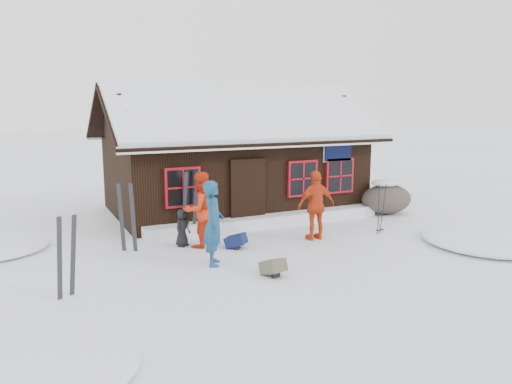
{
  "coord_description": "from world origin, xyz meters",
  "views": [
    {
      "loc": [
        -5.18,
        -10.91,
        3.66
      ],
      "look_at": [
        0.55,
        1.12,
        1.3
      ],
      "focal_mm": 35.0,
      "sensor_mm": 36.0,
      "label": 1
    }
  ],
  "objects_px": {
    "ski_pair_left": "(66,258)",
    "backpack_blue": "(236,243)",
    "skier_teal": "(213,223)",
    "backpack_olive": "(273,270)",
    "skier_orange_right": "(316,205)",
    "boulder": "(386,198)",
    "skier_orange_left": "(200,210)",
    "ski_poles": "(381,210)",
    "skier_crouched": "(182,228)"
  },
  "relations": [
    {
      "from": "boulder",
      "to": "ski_pair_left",
      "type": "distance_m",
      "value": 10.89
    },
    {
      "from": "skier_teal",
      "to": "skier_orange_right",
      "type": "xyz_separation_m",
      "value": [
        3.28,
        0.84,
        -0.03
      ]
    },
    {
      "from": "skier_teal",
      "to": "backpack_olive",
      "type": "height_order",
      "value": "skier_teal"
    },
    {
      "from": "skier_teal",
      "to": "skier_crouched",
      "type": "relative_size",
      "value": 1.99
    },
    {
      "from": "skier_teal",
      "to": "ski_pair_left",
      "type": "relative_size",
      "value": 1.2
    },
    {
      "from": "skier_orange_right",
      "to": "backpack_blue",
      "type": "xyz_separation_m",
      "value": [
        -2.3,
        0.15,
        -0.81
      ]
    },
    {
      "from": "skier_teal",
      "to": "backpack_blue",
      "type": "bearing_deg",
      "value": -24.49
    },
    {
      "from": "skier_orange_left",
      "to": "ski_poles",
      "type": "height_order",
      "value": "skier_orange_left"
    },
    {
      "from": "skier_orange_left",
      "to": "ski_poles",
      "type": "xyz_separation_m",
      "value": [
        5.12,
        -0.89,
        -0.3
      ]
    },
    {
      "from": "ski_pair_left",
      "to": "ski_poles",
      "type": "height_order",
      "value": "ski_pair_left"
    },
    {
      "from": "skier_teal",
      "to": "backpack_olive",
      "type": "xyz_separation_m",
      "value": [
        0.87,
        -1.27,
        -0.84
      ]
    },
    {
      "from": "ski_poles",
      "to": "backpack_blue",
      "type": "xyz_separation_m",
      "value": [
        -4.36,
        0.35,
        -0.55
      ]
    },
    {
      "from": "ski_pair_left",
      "to": "boulder",
      "type": "bearing_deg",
      "value": -4.22
    },
    {
      "from": "skier_teal",
      "to": "ski_pair_left",
      "type": "distance_m",
      "value": 3.28
    },
    {
      "from": "ski_poles",
      "to": "backpack_blue",
      "type": "height_order",
      "value": "ski_poles"
    },
    {
      "from": "skier_teal",
      "to": "ski_poles",
      "type": "bearing_deg",
      "value": -63.01
    },
    {
      "from": "skier_crouched",
      "to": "backpack_blue",
      "type": "height_order",
      "value": "skier_crouched"
    },
    {
      "from": "skier_crouched",
      "to": "ski_poles",
      "type": "height_order",
      "value": "ski_poles"
    },
    {
      "from": "boulder",
      "to": "skier_teal",
      "type": "bearing_deg",
      "value": -160.07
    },
    {
      "from": "boulder",
      "to": "backpack_olive",
      "type": "height_order",
      "value": "boulder"
    },
    {
      "from": "skier_teal",
      "to": "skier_orange_left",
      "type": "height_order",
      "value": "skier_teal"
    },
    {
      "from": "boulder",
      "to": "ski_poles",
      "type": "bearing_deg",
      "value": -133.34
    },
    {
      "from": "backpack_blue",
      "to": "backpack_olive",
      "type": "bearing_deg",
      "value": -136.76
    },
    {
      "from": "skier_teal",
      "to": "boulder",
      "type": "bearing_deg",
      "value": -49.92
    },
    {
      "from": "skier_crouched",
      "to": "backpack_olive",
      "type": "bearing_deg",
      "value": -105.9
    },
    {
      "from": "boulder",
      "to": "backpack_blue",
      "type": "xyz_separation_m",
      "value": [
        -6.21,
        -1.62,
        -0.4
      ]
    },
    {
      "from": "skier_crouched",
      "to": "boulder",
      "type": "relative_size",
      "value": 0.55
    },
    {
      "from": "ski_poles",
      "to": "skier_teal",
      "type": "bearing_deg",
      "value": -173.15
    },
    {
      "from": "ski_pair_left",
      "to": "ski_poles",
      "type": "xyz_separation_m",
      "value": [
        8.55,
        1.24,
        -0.09
      ]
    },
    {
      "from": "skier_orange_right",
      "to": "ski_pair_left",
      "type": "height_order",
      "value": "skier_orange_right"
    },
    {
      "from": "skier_orange_right",
      "to": "backpack_olive",
      "type": "distance_m",
      "value": 3.31
    },
    {
      "from": "ski_pair_left",
      "to": "backpack_blue",
      "type": "height_order",
      "value": "ski_pair_left"
    },
    {
      "from": "backpack_blue",
      "to": "boulder",
      "type": "bearing_deg",
      "value": -29.5
    },
    {
      "from": "boulder",
      "to": "backpack_olive",
      "type": "relative_size",
      "value": 3.51
    },
    {
      "from": "skier_teal",
      "to": "backpack_olive",
      "type": "relative_size",
      "value": 3.83
    },
    {
      "from": "skier_orange_right",
      "to": "boulder",
      "type": "relative_size",
      "value": 1.06
    },
    {
      "from": "skier_teal",
      "to": "backpack_blue",
      "type": "distance_m",
      "value": 1.63
    },
    {
      "from": "ski_poles",
      "to": "backpack_blue",
      "type": "relative_size",
      "value": 2.88
    },
    {
      "from": "skier_teal",
      "to": "skier_orange_right",
      "type": "height_order",
      "value": "skier_teal"
    },
    {
      "from": "skier_orange_left",
      "to": "skier_crouched",
      "type": "xyz_separation_m",
      "value": [
        -0.42,
        0.24,
        -0.48
      ]
    },
    {
      "from": "boulder",
      "to": "ski_pair_left",
      "type": "xyz_separation_m",
      "value": [
        -10.41,
        -3.21,
        0.23
      ]
    },
    {
      "from": "backpack_olive",
      "to": "ski_pair_left",
      "type": "bearing_deg",
      "value": 157.56
    },
    {
      "from": "ski_pair_left",
      "to": "backpack_blue",
      "type": "distance_m",
      "value": 4.53
    },
    {
      "from": "skier_orange_left",
      "to": "backpack_blue",
      "type": "relative_size",
      "value": 3.92
    },
    {
      "from": "skier_orange_right",
      "to": "skier_crouched",
      "type": "height_order",
      "value": "skier_orange_right"
    },
    {
      "from": "skier_orange_left",
      "to": "ski_pair_left",
      "type": "bearing_deg",
      "value": 16.99
    },
    {
      "from": "skier_orange_right",
      "to": "ski_pair_left",
      "type": "relative_size",
      "value": 1.16
    },
    {
      "from": "backpack_blue",
      "to": "ski_pair_left",
      "type": "bearing_deg",
      "value": 156.66
    },
    {
      "from": "skier_teal",
      "to": "boulder",
      "type": "relative_size",
      "value": 1.09
    },
    {
      "from": "skier_orange_left",
      "to": "ski_pair_left",
      "type": "height_order",
      "value": "skier_orange_left"
    }
  ]
}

